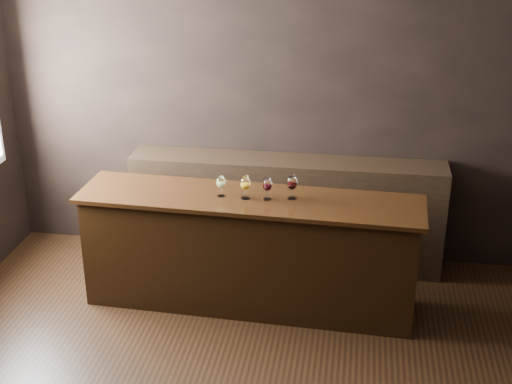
# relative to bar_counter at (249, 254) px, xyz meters

# --- Properties ---
(room_shell) EXTENTS (5.02, 4.52, 2.81)m
(room_shell) POSITION_rel_bar_counter_xyz_m (-0.18, -1.13, 1.34)
(room_shell) COLOR black
(room_shell) RESTS_ON ground
(bar_counter) EXTENTS (2.73, 0.70, 0.95)m
(bar_counter) POSITION_rel_bar_counter_xyz_m (0.00, 0.00, 0.00)
(bar_counter) COLOR black
(bar_counter) RESTS_ON ground
(bar_top) EXTENTS (2.82, 0.77, 0.04)m
(bar_top) POSITION_rel_bar_counter_xyz_m (0.00, 0.00, 0.49)
(bar_top) COLOR black
(bar_top) RESTS_ON bar_counter
(back_bar_shelf) EXTENTS (2.85, 0.40, 1.03)m
(back_bar_shelf) POSITION_rel_bar_counter_xyz_m (0.22, 0.79, 0.04)
(back_bar_shelf) COLOR black
(back_bar_shelf) RESTS_ON ground
(glass_white) EXTENTS (0.07, 0.07, 0.17)m
(glass_white) POSITION_rel_bar_counter_xyz_m (-0.23, -0.01, 0.63)
(glass_white) COLOR white
(glass_white) RESTS_ON bar_top
(glass_amber) EXTENTS (0.08, 0.08, 0.19)m
(glass_amber) POSITION_rel_bar_counter_xyz_m (-0.03, -0.03, 0.64)
(glass_amber) COLOR white
(glass_amber) RESTS_ON bar_top
(glass_red_a) EXTENTS (0.08, 0.08, 0.18)m
(glass_red_a) POSITION_rel_bar_counter_xyz_m (0.15, -0.02, 0.63)
(glass_red_a) COLOR white
(glass_red_a) RESTS_ON bar_top
(glass_red_b) EXTENTS (0.08, 0.08, 0.19)m
(glass_red_b) POSITION_rel_bar_counter_xyz_m (0.34, 0.03, 0.64)
(glass_red_b) COLOR white
(glass_red_b) RESTS_ON bar_top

